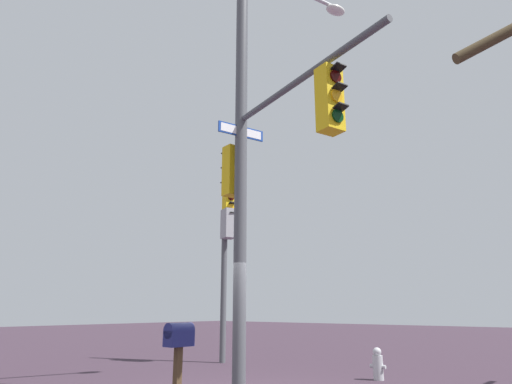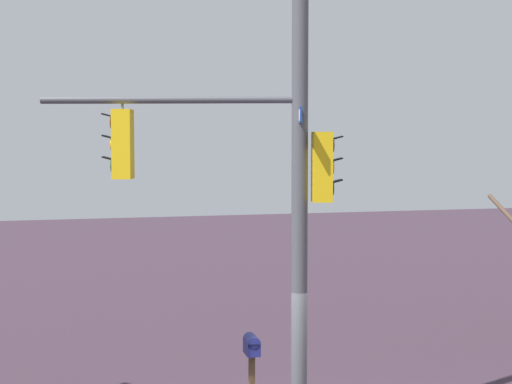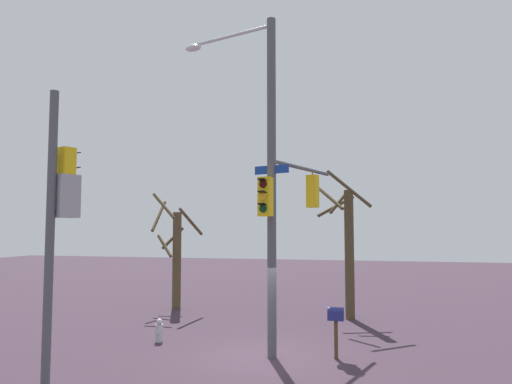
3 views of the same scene
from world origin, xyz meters
name	(u,v)px [view 3 (image 3 of 3)]	position (x,y,z in m)	size (l,w,h in m)	color
ground_plane	(264,357)	(0.00, 0.00, 0.00)	(80.00, 80.00, 0.00)	#382935
main_signal_pole_assembly	(274,175)	(0.43, -0.21, 5.19)	(4.59, 4.46, 9.76)	#4C4F54
secondary_pole_assembly	(59,210)	(-4.12, 3.71, 4.02)	(0.72, 0.57, 6.64)	#4C4F54
fire_hydrant	(159,331)	(0.94, 3.63, 0.34)	(0.38, 0.24, 0.73)	#B2B2B7
mailbox	(336,318)	(0.29, -1.98, 1.11)	(0.26, 0.45, 1.41)	#4C3823
bare_tree_behind_pole	(348,245)	(6.11, -2.09, 2.92)	(2.73, 2.35, 5.88)	#4B3D26
bare_tree_corner	(175,253)	(6.73, 5.57, 2.49)	(1.92, 2.16, 5.19)	brown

